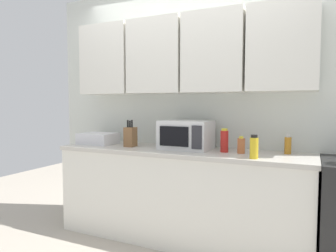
{
  "coord_description": "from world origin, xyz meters",
  "views": [
    {
      "loc": [
        1.16,
        -3.05,
        1.34
      ],
      "look_at": [
        -0.15,
        -0.25,
        1.12
      ],
      "focal_mm": 33.04,
      "sensor_mm": 36.0,
      "label": 1
    }
  ],
  "objects_px": {
    "dish_rack": "(98,138)",
    "bottle_yellow_mustard": "(254,147)",
    "microwave": "(186,135)",
    "bottle_spice_jar": "(241,146)",
    "bottle_amber_vinegar": "(288,145)",
    "knife_block": "(130,137)",
    "bottle_red_sauce": "(224,141)"
  },
  "relations": [
    {
      "from": "dish_rack",
      "to": "bottle_yellow_mustard",
      "type": "relative_size",
      "value": 1.96
    },
    {
      "from": "microwave",
      "to": "bottle_spice_jar",
      "type": "bearing_deg",
      "value": -4.34
    },
    {
      "from": "microwave",
      "to": "bottle_amber_vinegar",
      "type": "height_order",
      "value": "microwave"
    },
    {
      "from": "microwave",
      "to": "knife_block",
      "type": "xyz_separation_m",
      "value": [
        -0.59,
        -0.07,
        -0.04
      ]
    },
    {
      "from": "microwave",
      "to": "dish_rack",
      "type": "relative_size",
      "value": 1.26
    },
    {
      "from": "bottle_amber_vinegar",
      "to": "microwave",
      "type": "bearing_deg",
      "value": -173.45
    },
    {
      "from": "dish_rack",
      "to": "bottle_amber_vinegar",
      "type": "distance_m",
      "value": 1.95
    },
    {
      "from": "microwave",
      "to": "bottle_yellow_mustard",
      "type": "height_order",
      "value": "microwave"
    },
    {
      "from": "microwave",
      "to": "bottle_amber_vinegar",
      "type": "relative_size",
      "value": 2.76
    },
    {
      "from": "bottle_spice_jar",
      "to": "bottle_red_sauce",
      "type": "relative_size",
      "value": 0.7
    },
    {
      "from": "microwave",
      "to": "bottle_amber_vinegar",
      "type": "xyz_separation_m",
      "value": [
        0.92,
        0.11,
        -0.06
      ]
    },
    {
      "from": "dish_rack",
      "to": "knife_block",
      "type": "relative_size",
      "value": 1.37
    },
    {
      "from": "microwave",
      "to": "dish_rack",
      "type": "bearing_deg",
      "value": -177.42
    },
    {
      "from": "bottle_amber_vinegar",
      "to": "bottle_spice_jar",
      "type": "height_order",
      "value": "bottle_amber_vinegar"
    },
    {
      "from": "dish_rack",
      "to": "bottle_spice_jar",
      "type": "distance_m",
      "value": 1.57
    },
    {
      "from": "knife_block",
      "to": "bottle_spice_jar",
      "type": "xyz_separation_m",
      "value": [
        1.13,
        0.03,
        -0.03
      ]
    },
    {
      "from": "bottle_amber_vinegar",
      "to": "bottle_red_sauce",
      "type": "bearing_deg",
      "value": -165.69
    },
    {
      "from": "knife_block",
      "to": "bottle_red_sauce",
      "type": "bearing_deg",
      "value": 2.5
    },
    {
      "from": "bottle_spice_jar",
      "to": "microwave",
      "type": "bearing_deg",
      "value": 175.66
    },
    {
      "from": "microwave",
      "to": "knife_block",
      "type": "relative_size",
      "value": 1.73
    },
    {
      "from": "knife_block",
      "to": "bottle_amber_vinegar",
      "type": "xyz_separation_m",
      "value": [
        1.51,
        0.18,
        -0.03
      ]
    },
    {
      "from": "knife_block",
      "to": "bottle_red_sauce",
      "type": "relative_size",
      "value": 1.28
    },
    {
      "from": "dish_rack",
      "to": "bottle_amber_vinegar",
      "type": "xyz_separation_m",
      "value": [
        1.95,
        0.15,
        0.02
      ]
    },
    {
      "from": "bottle_yellow_mustard",
      "to": "bottle_red_sauce",
      "type": "distance_m",
      "value": 0.39
    },
    {
      "from": "bottle_spice_jar",
      "to": "bottle_red_sauce",
      "type": "bearing_deg",
      "value": 176.19
    },
    {
      "from": "bottle_red_sauce",
      "to": "microwave",
      "type": "bearing_deg",
      "value": 175.45
    },
    {
      "from": "bottle_amber_vinegar",
      "to": "dish_rack",
      "type": "bearing_deg",
      "value": -175.54
    },
    {
      "from": "knife_block",
      "to": "bottle_yellow_mustard",
      "type": "relative_size",
      "value": 1.43
    },
    {
      "from": "microwave",
      "to": "bottle_spice_jar",
      "type": "relative_size",
      "value": 3.13
    },
    {
      "from": "microwave",
      "to": "bottle_red_sauce",
      "type": "relative_size",
      "value": 2.21
    },
    {
      "from": "bottle_amber_vinegar",
      "to": "bottle_spice_jar",
      "type": "xyz_separation_m",
      "value": [
        -0.38,
        -0.15,
        -0.01
      ]
    },
    {
      "from": "knife_block",
      "to": "bottle_spice_jar",
      "type": "height_order",
      "value": "knife_block"
    }
  ]
}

